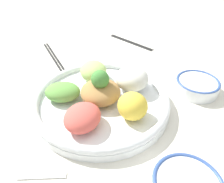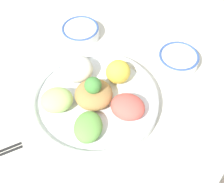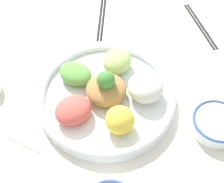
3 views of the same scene
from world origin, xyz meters
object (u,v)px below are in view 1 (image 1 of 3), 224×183
Objects in this scene: salad_platter at (102,97)px; chopsticks_pair_far at (53,55)px; sauce_bowl_red at (197,85)px; chopsticks_pair_near at (131,42)px; serving_spoon_extra at (20,176)px.

salad_platter is 0.33m from chopsticks_pair_far.
chopsticks_pair_near is at bearing -51.18° from sauce_bowl_red.
sauce_bowl_red is 0.49m from serving_spoon_extra.
serving_spoon_extra is (0.34, 0.35, -0.02)m from sauce_bowl_red.
salad_platter is at bearing 118.45° from chopsticks_pair_near.
chopsticks_pair_near reaches higher than serving_spoon_extra.
salad_platter is 0.40m from chopsticks_pair_near.
salad_platter is 0.25m from serving_spoon_extra.
salad_platter is 2.57× the size of serving_spoon_extra.
sauce_bowl_red is 0.49m from chopsticks_pair_far.
sauce_bowl_red reaches higher than serving_spoon_extra.
chopsticks_pair_far is at bearing -43.26° from salad_platter.
chopsticks_pair_far is 1.37× the size of serving_spoon_extra.
sauce_bowl_red is 0.64× the size of chopsticks_pair_far.
sauce_bowl_red is at bearing -142.54° from chopsticks_pair_far.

